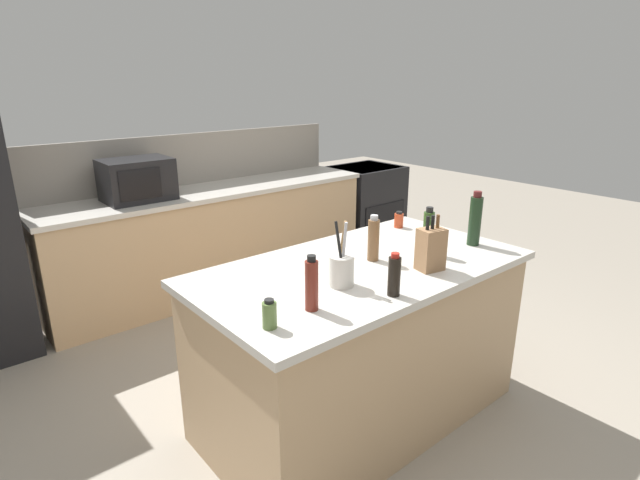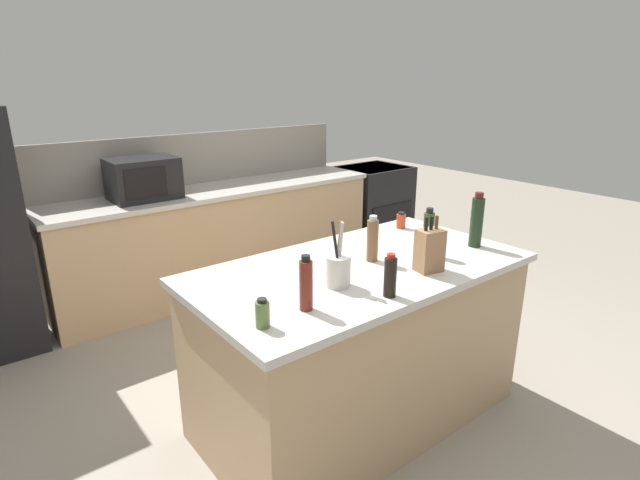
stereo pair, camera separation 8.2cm
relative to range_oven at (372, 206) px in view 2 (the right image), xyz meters
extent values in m
plane|color=gray|center=(-2.23, -2.20, -0.47)|extent=(14.00, 14.00, 0.00)
cube|color=tan|center=(-1.93, 0.00, -0.02)|extent=(2.98, 0.62, 0.90)
cube|color=beige|center=(-1.93, 0.00, 0.45)|extent=(3.02, 0.66, 0.04)
cube|color=gray|center=(-1.93, 0.32, 0.70)|extent=(2.98, 0.03, 0.46)
cube|color=tan|center=(-2.23, -2.20, -0.02)|extent=(1.76, 0.91, 0.90)
cube|color=beige|center=(-2.23, -2.20, 0.45)|extent=(1.82, 0.97, 0.04)
cube|color=black|center=(0.00, 0.00, -0.01)|extent=(0.76, 0.64, 0.92)
cube|color=black|center=(0.00, -0.32, -0.12)|extent=(0.61, 0.01, 0.41)
cube|color=black|center=(0.00, 0.00, 0.44)|extent=(0.68, 0.58, 0.02)
cube|color=black|center=(-2.59, 0.00, 0.64)|extent=(0.52, 0.38, 0.33)
cube|color=black|center=(-2.63, -0.19, 0.64)|extent=(0.32, 0.01, 0.23)
cube|color=#936B47|center=(-2.01, -2.47, 0.58)|extent=(0.15, 0.13, 0.22)
cylinder|color=black|center=(-2.04, -2.46, 0.73)|extent=(0.02, 0.02, 0.07)
cylinder|color=black|center=(-2.01, -2.47, 0.73)|extent=(0.02, 0.02, 0.07)
cylinder|color=brown|center=(-1.98, -2.48, 0.73)|extent=(0.02, 0.02, 0.07)
cylinder|color=beige|center=(-2.50, -2.33, 0.55)|extent=(0.12, 0.12, 0.15)
cylinder|color=olive|center=(-2.49, -2.32, 0.70)|extent=(0.01, 0.05, 0.18)
cylinder|color=black|center=(-2.52, -2.33, 0.70)|extent=(0.01, 0.05, 0.18)
cylinder|color=#B2B2B7|center=(-2.50, -2.35, 0.70)|extent=(0.01, 0.03, 0.18)
cylinder|color=#2D4C1E|center=(-1.82, -2.30, 0.59)|extent=(0.06, 0.06, 0.24)
cylinder|color=black|center=(-1.82, -2.30, 0.73)|extent=(0.04, 0.04, 0.03)
cylinder|color=black|center=(-1.49, -2.38, 0.62)|extent=(0.07, 0.07, 0.29)
cylinder|color=#4C1919|center=(-1.49, -2.38, 0.78)|extent=(0.05, 0.05, 0.03)
cylinder|color=black|center=(-2.39, -2.56, 0.56)|extent=(0.06, 0.06, 0.18)
cylinder|color=#B22319|center=(-2.39, -2.56, 0.67)|extent=(0.04, 0.04, 0.02)
cylinder|color=#B73D1E|center=(-1.56, -1.86, 0.52)|extent=(0.06, 0.06, 0.09)
cylinder|color=black|center=(-1.56, -1.86, 0.57)|extent=(0.04, 0.04, 0.02)
cylinder|color=#567038|center=(-3.00, -2.46, 0.53)|extent=(0.06, 0.06, 0.11)
cylinder|color=black|center=(-3.00, -2.46, 0.59)|extent=(0.04, 0.04, 0.02)
cylinder|color=brown|center=(-2.14, -2.18, 0.59)|extent=(0.06, 0.06, 0.23)
cylinder|color=#B2B2B7|center=(-2.14, -2.18, 0.71)|extent=(0.04, 0.04, 0.03)
cylinder|color=maroon|center=(-2.77, -2.44, 0.58)|extent=(0.06, 0.06, 0.22)
cylinder|color=black|center=(-2.77, -2.44, 0.71)|extent=(0.04, 0.04, 0.03)
camera|label=1|loc=(-4.00, -3.95, 1.43)|focal=28.00mm
camera|label=2|loc=(-3.93, -4.00, 1.43)|focal=28.00mm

